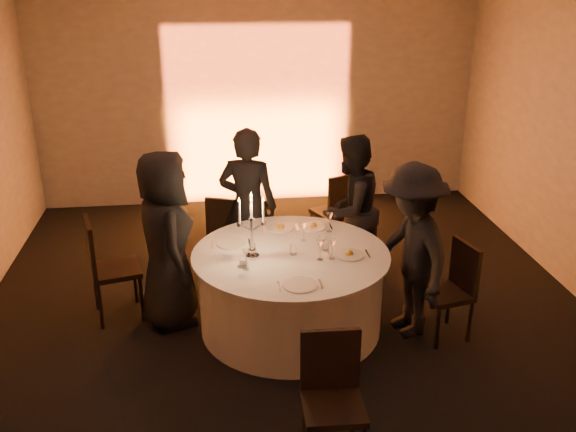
{
  "coord_description": "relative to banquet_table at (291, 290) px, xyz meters",
  "views": [
    {
      "loc": [
        -0.68,
        -5.22,
        3.24
      ],
      "look_at": [
        0.0,
        0.2,
        1.05
      ],
      "focal_mm": 40.0,
      "sensor_mm": 36.0,
      "label": 1
    }
  ],
  "objects": [
    {
      "name": "floor",
      "position": [
        0.0,
        0.0,
        -0.38
      ],
      "size": [
        7.0,
        7.0,
        0.0
      ],
      "primitive_type": "plane",
      "color": "black",
      "rests_on": "ground"
    },
    {
      "name": "wall_back",
      "position": [
        0.0,
        3.5,
        1.12
      ],
      "size": [
        7.0,
        0.0,
        7.0
      ],
      "primitive_type": "plane",
      "rotation": [
        1.57,
        0.0,
        0.0
      ],
      "color": "#A49F98",
      "rests_on": "floor"
    },
    {
      "name": "uplighter_fixture",
      "position": [
        0.0,
        3.2,
        -0.33
      ],
      "size": [
        0.25,
        0.12,
        0.1
      ],
      "primitive_type": "cube",
      "color": "black",
      "rests_on": "floor"
    },
    {
      "name": "banquet_table",
      "position": [
        0.0,
        0.0,
        0.0
      ],
      "size": [
        1.8,
        1.8,
        0.77
      ],
      "color": "black",
      "rests_on": "floor"
    },
    {
      "name": "chair_left",
      "position": [
        -1.71,
        0.4,
        0.19
      ],
      "size": [
        0.54,
        0.54,
        1.02
      ],
      "rotation": [
        0.0,
        0.0,
        1.82
      ],
      "color": "black",
      "rests_on": "floor"
    },
    {
      "name": "chair_back_left",
      "position": [
        -0.54,
        1.27,
        0.11
      ],
      "size": [
        0.5,
        0.5,
        0.89
      ],
      "rotation": [
        0.0,
        0.0,
        2.77
      ],
      "color": "black",
      "rests_on": "floor"
    },
    {
      "name": "chair_back_right",
      "position": [
        0.76,
        1.58,
        0.18
      ],
      "size": [
        0.57,
        0.57,
        0.99
      ],
      "rotation": [
        0.0,
        0.0,
        -2.73
      ],
      "color": "black",
      "rests_on": "floor"
    },
    {
      "name": "chair_right",
      "position": [
        1.44,
        -0.31,
        0.12
      ],
      "size": [
        0.48,
        0.48,
        0.9
      ],
      "rotation": [
        0.0,
        0.0,
        -1.33
      ],
      "color": "black",
      "rests_on": "floor"
    },
    {
      "name": "chair_front",
      "position": [
        0.06,
        -1.7,
        0.14
      ],
      "size": [
        0.43,
        0.43,
        0.94
      ],
      "rotation": [
        0.0,
        0.0,
        -0.03
      ],
      "color": "black",
      "rests_on": "floor"
    },
    {
      "name": "guest_left",
      "position": [
        -1.12,
        0.26,
        0.46
      ],
      "size": [
        0.71,
        0.93,
        1.69
      ],
      "primitive_type": "imported",
      "rotation": [
        0.0,
        0.0,
        1.8
      ],
      "color": "black",
      "rests_on": "floor"
    },
    {
      "name": "guest_back_left",
      "position": [
        -0.32,
        1.01,
        0.46
      ],
      "size": [
        0.71,
        0.57,
        1.69
      ],
      "primitive_type": "imported",
      "rotation": [
        0.0,
        0.0,
        2.84
      ],
      "color": "black",
      "rests_on": "floor"
    },
    {
      "name": "guest_back_right",
      "position": [
        0.74,
        0.9,
        0.42
      ],
      "size": [
        0.99,
        0.97,
        1.61
      ],
      "primitive_type": "imported",
      "rotation": [
        0.0,
        0.0,
        -2.45
      ],
      "color": "black",
      "rests_on": "floor"
    },
    {
      "name": "guest_right",
      "position": [
        1.06,
        -0.19,
        0.43
      ],
      "size": [
        0.79,
        1.14,
        1.63
      ],
      "primitive_type": "imported",
      "rotation": [
        0.0,
        0.0,
        -1.39
      ],
      "color": "black",
      "rests_on": "floor"
    },
    {
      "name": "plate_left",
      "position": [
        -0.53,
        0.26,
        0.39
      ],
      "size": [
        0.36,
        0.27,
        0.01
      ],
      "color": "silver",
      "rests_on": "banquet_table"
    },
    {
      "name": "plate_back_left",
      "position": [
        -0.03,
        0.57,
        0.4
      ],
      "size": [
        0.36,
        0.26,
        0.08
      ],
      "color": "silver",
      "rests_on": "banquet_table"
    },
    {
      "name": "plate_back_right",
      "position": [
        0.3,
        0.56,
        0.4
      ],
      "size": [
        0.35,
        0.26,
        0.08
      ],
      "color": "silver",
      "rests_on": "banquet_table"
    },
    {
      "name": "plate_right",
      "position": [
        0.51,
        -0.12,
        0.4
      ],
      "size": [
        0.36,
        0.27,
        0.08
      ],
      "color": "silver",
      "rests_on": "banquet_table"
    },
    {
      "name": "plate_front",
      "position": [
        -0.01,
        -0.63,
        0.39
      ],
      "size": [
        0.36,
        0.29,
        0.01
      ],
      "color": "silver",
      "rests_on": "banquet_table"
    },
    {
      "name": "coffee_cup",
      "position": [
        -0.44,
        -0.21,
        0.42
      ],
      "size": [
        0.11,
        0.11,
        0.07
      ],
      "color": "silver",
      "rests_on": "banquet_table"
    },
    {
      "name": "candelabra",
      "position": [
        -0.35,
        -0.04,
        0.6
      ],
      "size": [
        0.26,
        0.12,
        0.62
      ],
      "color": "silver",
      "rests_on": "banquet_table"
    },
    {
      "name": "wine_glass_a",
      "position": [
        0.44,
        0.44,
        0.52
      ],
      "size": [
        0.07,
        0.07,
        0.19
      ],
      "color": "silver",
      "rests_on": "banquet_table"
    },
    {
      "name": "wine_glass_b",
      "position": [
        0.24,
        -0.17,
        0.52
      ],
      "size": [
        0.07,
        0.07,
        0.19
      ],
      "color": "silver",
      "rests_on": "banquet_table"
    },
    {
      "name": "wine_glass_c",
      "position": [
        -0.42,
        -0.29,
        0.52
      ],
      "size": [
        0.07,
        0.07,
        0.19
      ],
      "color": "silver",
      "rests_on": "banquet_table"
    },
    {
      "name": "wine_glass_d",
      "position": [
        0.35,
        -0.17,
        0.52
      ],
      "size": [
        0.07,
        0.07,
        0.19
      ],
      "color": "silver",
      "rests_on": "banquet_table"
    },
    {
      "name": "wine_glass_e",
      "position": [
        0.16,
        0.25,
        0.52
      ],
      "size": [
        0.07,
        0.07,
        0.19
      ],
      "color": "silver",
      "rests_on": "banquet_table"
    },
    {
      "name": "tumbler_a",
      "position": [
        -0.34,
        0.03,
        0.43
      ],
      "size": [
        0.07,
        0.07,
        0.09
      ],
      "primitive_type": "cylinder",
      "color": "silver",
      "rests_on": "banquet_table"
    },
    {
      "name": "tumbler_b",
      "position": [
        0.32,
        0.02,
        0.43
      ],
      "size": [
        0.07,
        0.07,
        0.09
      ],
      "primitive_type": "cylinder",
      "color": "silver",
      "rests_on": "banquet_table"
    },
    {
      "name": "tumbler_c",
      "position": [
        0.31,
        0.12,
        0.43
      ],
      "size": [
        0.07,
        0.07,
        0.09
      ],
      "primitive_type": "cylinder",
      "color": "silver",
      "rests_on": "banquet_table"
    },
    {
      "name": "tumbler_d",
      "position": [
        0.02,
        -0.03,
        0.43
      ],
      "size": [
        0.07,
        0.07,
        0.09
      ],
      "primitive_type": "cylinder",
      "color": "silver",
      "rests_on": "banquet_table"
    }
  ]
}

